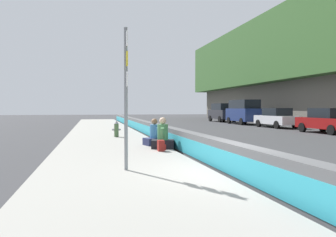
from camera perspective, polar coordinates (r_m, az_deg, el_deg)
The scene contains 12 objects.
ground_plane at distance 8.51m, azimuth 11.50°, elevation -9.87°, with size 160.00×160.00×0.00m, color #353538.
sidewalk_strip at distance 7.81m, azimuth -6.82°, elevation -10.38°, with size 80.00×4.40×0.14m, color gray.
jersey_barrier at distance 8.44m, azimuth 11.49°, elevation -7.04°, with size 76.00×0.45×0.85m.
route_sign_post at distance 8.55m, azimuth -7.14°, elevation 5.26°, with size 0.44×0.09×3.60m.
fire_hydrant at distance 18.47m, azimuth -8.76°, elevation -1.72°, with size 0.26×0.46×0.88m.
seated_person_foreground at distance 13.15m, azimuth -0.90°, elevation -3.42°, with size 0.92×1.01×1.21m.
seated_person_middle at distance 14.24m, azimuth -2.32°, elevation -3.13°, with size 0.87×0.96×1.13m.
backpack at distance 12.29m, azimuth -1.17°, elevation -4.65°, with size 0.32×0.28×0.40m.
parked_car_third at distance 25.09m, azimuth 25.47°, elevation -0.32°, with size 4.55×2.06×1.71m.
parked_car_fourth at distance 30.56m, azimuth 17.94°, elevation 0.12°, with size 4.57×2.09×1.71m.
parked_car_midline at distance 36.04m, azimuth 12.73°, elevation 1.18°, with size 5.13×2.17×2.56m.
parked_car_far at distance 42.11m, azimuth 9.18°, elevation 1.06°, with size 4.84×2.15×2.28m.
Camera 1 is at (-7.59, 3.45, 1.72)m, focal length 35.85 mm.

